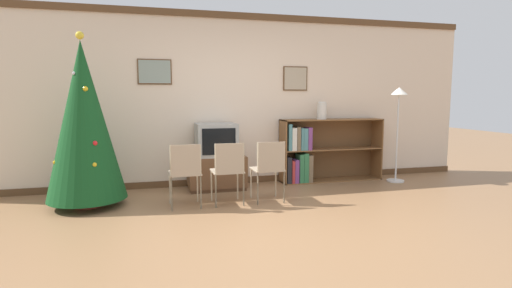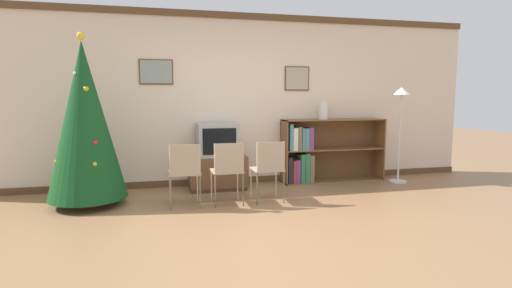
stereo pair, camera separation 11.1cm
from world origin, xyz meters
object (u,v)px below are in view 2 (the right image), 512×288
at_px(tv_console, 217,172).
at_px(folding_chair_center, 228,169).
at_px(christmas_tree, 85,121).
at_px(bookshelf, 316,153).
at_px(folding_chair_left, 185,171).
at_px(standing_lamp, 401,110).
at_px(folding_chair_right, 269,167).
at_px(vase, 323,110).
at_px(television, 217,140).

xyz_separation_m(tv_console, folding_chair_center, (0.00, -0.96, 0.22)).
relative_size(christmas_tree, bookshelf, 1.27).
bearing_deg(folding_chair_left, standing_lamp, 11.33).
distance_m(folding_chair_center, standing_lamp, 3.12).
bearing_deg(christmas_tree, folding_chair_right, -10.36).
xyz_separation_m(folding_chair_center, bookshelf, (1.65, 1.06, 0.01)).
height_order(folding_chair_center, standing_lamp, standing_lamp).
distance_m(folding_chair_right, standing_lamp, 2.61).
height_order(folding_chair_right, bookshelf, bookshelf).
relative_size(tv_console, vase, 3.01).
bearing_deg(folding_chair_left, christmas_tree, 160.77).
height_order(christmas_tree, standing_lamp, christmas_tree).
height_order(television, folding_chair_center, television).
relative_size(folding_chair_center, folding_chair_right, 1.00).
xyz_separation_m(tv_console, bookshelf, (1.65, 0.11, 0.23)).
xyz_separation_m(television, standing_lamp, (2.96, -0.25, 0.44)).
bearing_deg(christmas_tree, television, 16.87).
height_order(television, bookshelf, bookshelf).
distance_m(bookshelf, vase, 0.70).
xyz_separation_m(television, folding_chair_left, (-0.55, -0.95, -0.28)).
bearing_deg(folding_chair_right, television, 119.90).
relative_size(folding_chair_right, vase, 2.88).
height_order(tv_console, television, television).
bearing_deg(vase, christmas_tree, -169.78).
relative_size(folding_chair_left, bookshelf, 0.47).
bearing_deg(folding_chair_left, folding_chair_center, 0.00).
bearing_deg(folding_chair_left, folding_chair_right, 0.00).
height_order(christmas_tree, tv_console, christmas_tree).
relative_size(tv_console, folding_chair_center, 1.05).
relative_size(folding_chair_left, vase, 2.88).
height_order(folding_chair_left, folding_chair_center, same).
bearing_deg(folding_chair_right, tv_console, 119.83).
xyz_separation_m(folding_chair_right, vase, (1.22, 1.06, 0.70)).
height_order(folding_chair_left, standing_lamp, standing_lamp).
bearing_deg(television, vase, 3.32).
xyz_separation_m(television, bookshelf, (1.65, 0.11, -0.27)).
bearing_deg(tv_console, standing_lamp, -4.93).
xyz_separation_m(tv_console, television, (0.00, -0.00, 0.50)).
relative_size(folding_chair_left, standing_lamp, 0.53).
bearing_deg(folding_chair_right, bookshelf, 44.07).
xyz_separation_m(tv_console, standing_lamp, (2.96, -0.25, 0.93)).
distance_m(tv_console, folding_chair_right, 1.12).
relative_size(tv_console, television, 1.44).
relative_size(christmas_tree, tv_console, 2.57).
xyz_separation_m(christmas_tree, folding_chair_right, (2.31, -0.42, -0.62)).
relative_size(folding_chair_center, standing_lamp, 0.53).
distance_m(television, folding_chair_center, 1.00).
relative_size(television, vase, 2.10).
height_order(tv_console, folding_chair_center, folding_chair_center).
bearing_deg(television, folding_chair_center, -90.00).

